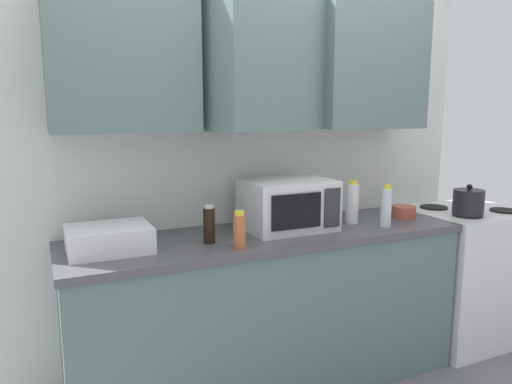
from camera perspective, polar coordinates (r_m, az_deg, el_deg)
name	(u,v)px	position (r m, az deg, el deg)	size (l,w,h in m)	color
wall_back_with_cabinets	(253,108)	(2.72, -0.42, 10.11)	(3.07, 0.54, 2.60)	silver
counter_run	(269,310)	(2.74, 1.63, -14.00)	(2.20, 0.63, 0.90)	slate
stove_range	(464,273)	(3.60, 23.75, -8.98)	(0.76, 0.64, 0.91)	silver
kettle	(468,202)	(3.26, 24.24, -1.10)	(0.19, 0.19, 0.19)	black
microwave	(288,204)	(2.64, 3.86, -1.51)	(0.48, 0.37, 0.28)	silver
dish_rack	(109,239)	(2.34, -17.29, -5.40)	(0.38, 0.30, 0.12)	silver
bottle_white_jar	(352,203)	(2.84, 11.53, -1.29)	(0.08, 0.08, 0.25)	white
bottle_spice_jar	(239,230)	(2.28, -2.02, -4.60)	(0.06, 0.06, 0.18)	#BC6638
bottle_soy_dark	(209,225)	(2.37, -5.67, -3.95)	(0.06, 0.06, 0.19)	black
bottle_clear_tall	(386,207)	(2.80, 15.41, -1.70)	(0.06, 0.06, 0.25)	silver
bowl_ceramic_small	(403,212)	(3.08, 17.35, -2.29)	(0.15, 0.15, 0.07)	#B24C3D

